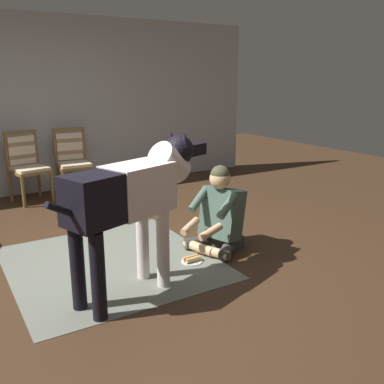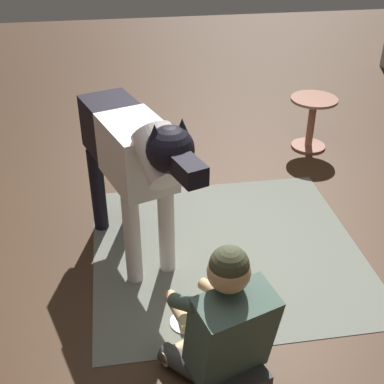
# 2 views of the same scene
# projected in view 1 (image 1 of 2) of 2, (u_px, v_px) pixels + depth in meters

# --- Properties ---
(ground_plane) EXTENTS (14.24, 14.24, 0.00)m
(ground_plane) POSITION_uv_depth(u_px,v_px,m) (116.00, 268.00, 3.96)
(ground_plane) COLOR #3D2819
(back_wall) EXTENTS (7.50, 0.10, 2.60)m
(back_wall) POSITION_uv_depth(u_px,v_px,m) (30.00, 106.00, 6.27)
(back_wall) COLOR #AFB3BA
(back_wall) RESTS_ON ground
(area_rug) EXTENTS (1.82, 1.90, 0.01)m
(area_rug) POSITION_uv_depth(u_px,v_px,m) (112.00, 262.00, 4.08)
(area_rug) COLOR slate
(area_rug) RESTS_ON ground
(dining_chair_left_of_pair) EXTENTS (0.55, 0.55, 0.98)m
(dining_chair_left_of_pair) POSITION_uv_depth(u_px,v_px,m) (27.00, 163.00, 6.00)
(dining_chair_left_of_pair) COLOR brown
(dining_chair_left_of_pair) RESTS_ON ground
(dining_chair_right_of_pair) EXTENTS (0.48, 0.49, 0.98)m
(dining_chair_right_of_pair) POSITION_uv_depth(u_px,v_px,m) (72.00, 159.00, 6.32)
(dining_chair_right_of_pair) COLOR brown
(dining_chair_right_of_pair) RESTS_ON ground
(person_sitting_on_floor) EXTENTS (0.72, 0.60, 0.87)m
(person_sitting_on_floor) POSITION_uv_depth(u_px,v_px,m) (219.00, 215.00, 4.31)
(person_sitting_on_floor) COLOR #3D3D3C
(person_sitting_on_floor) RESTS_ON ground
(large_dog) EXTENTS (1.56, 0.68, 1.26)m
(large_dog) POSITION_uv_depth(u_px,v_px,m) (133.00, 195.00, 3.34)
(large_dog) COLOR silver
(large_dog) RESTS_ON ground
(hot_dog_on_plate) EXTENTS (0.20, 0.20, 0.06)m
(hot_dog_on_plate) POSITION_uv_depth(u_px,v_px,m) (192.00, 260.00, 4.08)
(hot_dog_on_plate) COLOR silver
(hot_dog_on_plate) RESTS_ON ground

